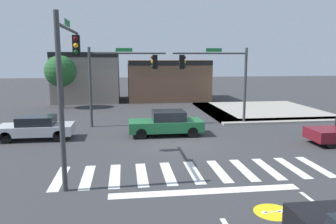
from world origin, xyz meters
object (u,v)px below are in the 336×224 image
at_px(roadside_tree, 60,72).
at_px(traffic_signal_southwest, 68,67).
at_px(traffic_signal_northwest, 120,72).
at_px(traffic_signal_northeast, 217,71).
at_px(car_silver, 36,127).
at_px(car_green, 166,123).

bearing_deg(roadside_tree, traffic_signal_southwest, -78.70).
bearing_deg(traffic_signal_northwest, traffic_signal_northeast, -2.53).
relative_size(car_silver, roadside_tree, 0.86).
xyz_separation_m(traffic_signal_northwest, roadside_tree, (-5.47, 8.80, -0.35)).
relative_size(traffic_signal_northwest, car_silver, 1.29).
bearing_deg(traffic_signal_southwest, traffic_signal_northwest, -11.69).
relative_size(traffic_signal_southwest, roadside_tree, 1.28).
height_order(traffic_signal_northwest, car_silver, traffic_signal_northwest).
height_order(traffic_signal_southwest, traffic_signal_northwest, traffic_signal_southwest).
relative_size(car_silver, car_green, 0.94).
bearing_deg(car_green, traffic_signal_northwest, 131.47).
distance_m(traffic_signal_southwest, roadside_tree, 18.30).
bearing_deg(traffic_signal_southwest, car_green, -37.42).
height_order(traffic_signal_southwest, roadside_tree, traffic_signal_southwest).
bearing_deg(traffic_signal_northeast, traffic_signal_northwest, -2.53).
distance_m(traffic_signal_southwest, traffic_signal_northwest, 9.33).
relative_size(traffic_signal_northeast, car_silver, 1.28).
relative_size(traffic_signal_southwest, car_green, 1.40).
bearing_deg(traffic_signal_southwest, car_silver, 25.88).
height_order(traffic_signal_northeast, car_green, traffic_signal_northeast).
relative_size(car_green, roadside_tree, 0.92).
distance_m(car_green, roadside_tree, 14.67).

